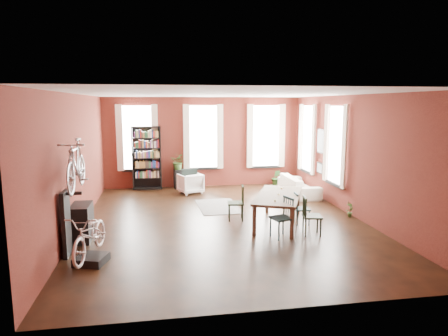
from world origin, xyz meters
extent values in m
plane|color=black|center=(0.00, 0.00, 0.00)|extent=(9.00, 9.00, 0.00)
cube|color=silver|center=(0.00, 0.00, 3.20)|extent=(7.00, 9.00, 0.04)
cube|color=#4E1813|center=(0.00, 4.50, 1.60)|extent=(7.00, 0.04, 3.20)
cube|color=#4E1813|center=(0.00, -4.50, 1.60)|extent=(7.00, 0.04, 3.20)
cube|color=#4E1813|center=(-3.50, 0.00, 1.60)|extent=(0.04, 9.00, 3.20)
cube|color=#4E1813|center=(3.50, 0.00, 1.60)|extent=(0.04, 9.00, 3.20)
cube|color=white|center=(-2.30, 4.47, 1.80)|extent=(1.00, 0.04, 2.20)
cube|color=beige|center=(-2.30, 4.40, 1.80)|extent=(1.40, 0.06, 2.30)
cube|color=white|center=(0.00, 4.47, 1.80)|extent=(1.00, 0.04, 2.20)
cube|color=beige|center=(0.00, 4.40, 1.80)|extent=(1.40, 0.06, 2.30)
cube|color=white|center=(2.30, 4.47, 1.80)|extent=(1.00, 0.04, 2.20)
cube|color=beige|center=(2.30, 4.40, 1.80)|extent=(1.40, 0.06, 2.30)
cube|color=white|center=(3.47, 1.00, 1.80)|extent=(0.04, 1.00, 2.20)
cube|color=beige|center=(3.40, 1.00, 1.80)|extent=(0.06, 1.40, 2.30)
cube|color=white|center=(3.47, 3.20, 1.80)|extent=(0.04, 1.00, 2.20)
cube|color=beige|center=(3.40, 3.20, 1.80)|extent=(0.06, 1.40, 2.30)
cube|color=black|center=(3.46, 2.10, 1.80)|extent=(0.04, 0.55, 0.75)
cube|color=black|center=(3.46, 2.10, 0.95)|extent=(0.04, 0.45, 0.35)
cube|color=brown|center=(1.31, -0.47, 0.38)|extent=(1.80, 2.42, 0.75)
cube|color=#193538|center=(1.08, -1.45, 0.46)|extent=(0.52, 0.52, 0.91)
cube|color=#1D2F1C|center=(0.34, 0.07, 0.45)|extent=(0.47, 0.47, 0.90)
cube|color=black|center=(1.82, -1.38, 0.44)|extent=(0.47, 0.47, 0.88)
cube|color=#173332|center=(1.89, -0.56, 0.40)|extent=(0.40, 0.40, 0.79)
cube|color=black|center=(-2.00, 4.30, 1.10)|extent=(1.00, 0.32, 2.20)
imported|color=white|center=(-0.56, 3.39, 0.37)|extent=(0.89, 0.86, 0.73)
imported|color=beige|center=(2.95, 2.60, 0.41)|extent=(0.61, 2.08, 0.81)
cube|color=black|center=(0.09, 1.46, 0.01)|extent=(1.19, 1.84, 0.01)
cube|color=black|center=(-2.88, -2.29, 0.08)|extent=(0.66, 0.66, 0.15)
cube|color=black|center=(-3.40, -1.80, 0.65)|extent=(0.16, 0.60, 1.30)
cube|color=black|center=(-3.28, -0.90, 0.40)|extent=(0.40, 0.80, 0.80)
cube|color=black|center=(-0.90, 4.22, 0.34)|extent=(0.37, 0.37, 0.67)
imported|color=#2B5923|center=(2.65, 4.20, 0.13)|extent=(0.45, 0.63, 0.25)
imported|color=#345C24|center=(3.37, -0.16, 0.07)|extent=(0.38, 0.46, 0.15)
imported|color=beige|center=(-2.87, -2.32, 0.95)|extent=(0.70, 0.93, 1.59)
imported|color=#A5A8AD|center=(-3.15, -1.80, 2.13)|extent=(0.47, 1.00, 1.66)
imported|color=#315120|center=(-0.91, 4.22, 0.90)|extent=(0.70, 0.73, 0.44)
camera|label=1|loc=(-1.57, -9.71, 2.96)|focal=32.00mm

